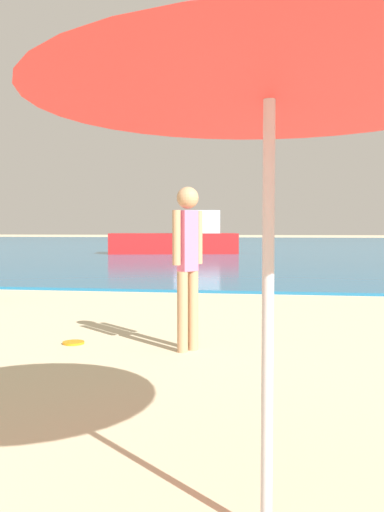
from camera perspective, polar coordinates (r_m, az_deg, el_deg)
The scene contains 5 objects.
water at distance 40.59m, azimuth 6.98°, elevation 1.19°, with size 160.00×60.00×0.06m, color #1E6B9E.
person_standing at distance 5.63m, azimuth -0.46°, elevation -0.24°, with size 0.28×0.33×1.74m.
frisbee at distance 6.25m, azimuth -12.53°, elevation -9.02°, with size 0.24×0.24×0.03m, color orange.
boat_near at distance 26.06m, azimuth -1.46°, elevation 1.86°, with size 6.42×3.17×2.09m.
beach_umbrella at distance 2.34m, azimuth 8.31°, elevation 21.48°, with size 1.99×1.99×2.28m.
Camera 1 is at (1.10, 2.10, 1.31)m, focal length 37.50 mm.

